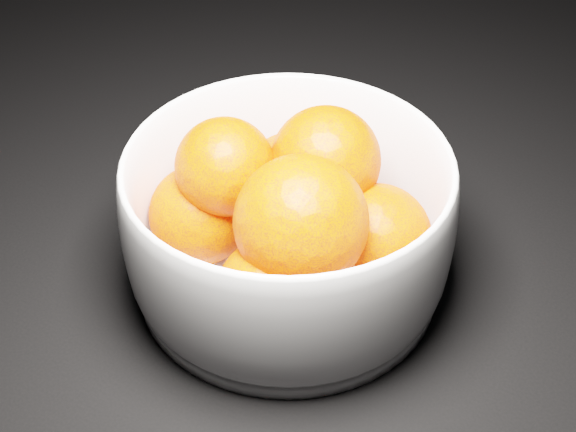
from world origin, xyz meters
The scene contains 2 objects.
bowl centered at (-0.25, -0.25, 0.06)m, with size 0.24×0.24×0.11m.
orange_pile centered at (-0.25, -0.25, 0.07)m, with size 0.20×0.19×0.13m.
Camera 1 is at (-0.04, -0.63, 0.43)m, focal length 50.00 mm.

